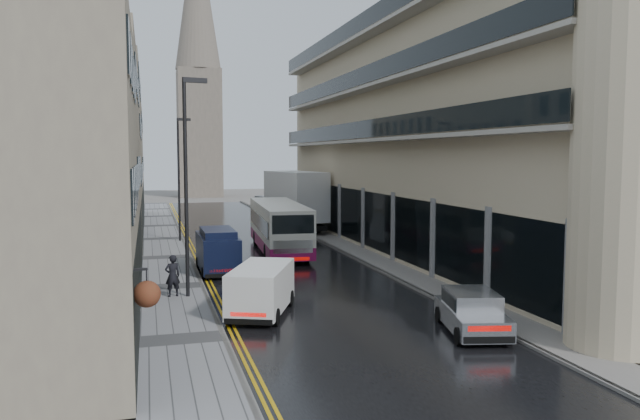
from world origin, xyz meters
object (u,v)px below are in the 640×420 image
silver_hatchback (460,322)px  lamp_post_far (179,180)px  tree_far (58,151)px  lamp_post_near (186,189)px  white_van (229,298)px  tree_near (7,132)px  white_lorry (287,204)px  navy_van (204,255)px  cream_bus (266,234)px  pedestrian (173,276)px

silver_hatchback → lamp_post_far: size_ratio=0.46×
tree_far → lamp_post_near: tree_far is taller
tree_far → white_van: size_ratio=2.98×
tree_near → lamp_post_near: 8.14m
tree_near → white_van: bearing=-41.6°
white_lorry → silver_hatchback: (-0.62, -27.78, -1.63)m
tree_far → silver_hatchback: tree_far is taller
silver_hatchback → navy_van: navy_van is taller
tree_near → navy_van: (8.20, 0.97, -5.76)m
cream_bus → white_van: size_ratio=2.64×
tree_far → pedestrian: bearing=-68.4°
tree_near → white_lorry: tree_near is taller
white_van → white_lorry: bearing=95.4°
white_lorry → lamp_post_near: 20.93m
cream_bus → lamp_post_near: 10.21m
white_lorry → silver_hatchback: 27.84m
navy_van → white_van: bearing=-89.3°
white_lorry → silver_hatchback: bearing=-102.1°
white_van → cream_bus: bearing=96.5°
cream_bus → lamp_post_far: bearing=119.8°
navy_van → tree_near: bearing=-173.6°
tree_near → lamp_post_near: tree_near is taller
silver_hatchback → lamp_post_near: 12.37m
tree_far → navy_van: tree_far is taller
cream_bus → lamp_post_near: bearing=-116.2°
silver_hatchback → lamp_post_far: (-7.29, 26.12, 3.53)m
navy_van → pedestrian: (-1.62, -3.86, -0.19)m
tree_near → cream_bus: 14.31m
lamp_post_far → silver_hatchback: bearing=-86.6°
navy_van → cream_bus: bearing=48.6°
navy_van → pedestrian: navy_van is taller
cream_bus → tree_near: bearing=-151.9°
lamp_post_near → pedestrian: bearing=159.1°
white_lorry → lamp_post_far: lamp_post_far is taller
silver_hatchback → tree_far: bearing=133.9°
lamp_post_near → silver_hatchback: bearing=-59.1°
white_van → pedestrian: white_van is taller
tree_far → navy_van: (7.90, -12.03, -5.05)m
tree_near → tree_far: 13.02m
navy_van → lamp_post_far: bearing=91.6°
tree_near → pedestrian: 9.33m
silver_hatchback → navy_van: (-6.82, 12.74, 0.44)m
silver_hatchback → lamp_post_far: 27.35m
silver_hatchback → pedestrian: size_ratio=2.20×
tree_far → white_lorry: size_ratio=1.39×
silver_hatchback → lamp_post_near: bearing=145.0°
tree_near → lamp_post_near: (7.19, -3.00, -2.35)m
pedestrian → white_van: bearing=97.1°
tree_near → lamp_post_near: size_ratio=1.55×
navy_van → pedestrian: bearing=-113.1°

